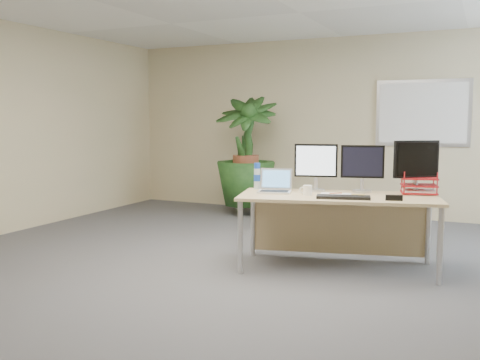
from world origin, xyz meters
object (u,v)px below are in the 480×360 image
at_px(desk, 338,209).
at_px(monitor_right, 362,165).
at_px(monitor_left, 316,164).
at_px(laptop, 275,186).
at_px(floor_plant, 246,166).

xyz_separation_m(desk, monitor_right, (0.19, 0.21, 0.43)).
xyz_separation_m(monitor_left, monitor_right, (0.45, 0.12, -0.00)).
xyz_separation_m(monitor_left, laptop, (-0.36, -0.22, -0.22)).
xyz_separation_m(desk, laptop, (-0.62, -0.13, 0.21)).
relative_size(monitor_left, monitor_right, 1.02).
height_order(floor_plant, monitor_left, floor_plant).
relative_size(floor_plant, monitor_left, 3.11).
bearing_deg(monitor_left, desk, -18.58).
height_order(desk, laptop, laptop).
distance_m(monitor_right, laptop, 0.90).
height_order(desk, monitor_left, monitor_left).
height_order(monitor_right, laptop, monitor_right).
distance_m(monitor_left, laptop, 0.47).
distance_m(desk, monitor_right, 0.51).
bearing_deg(monitor_right, monitor_left, -164.67).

